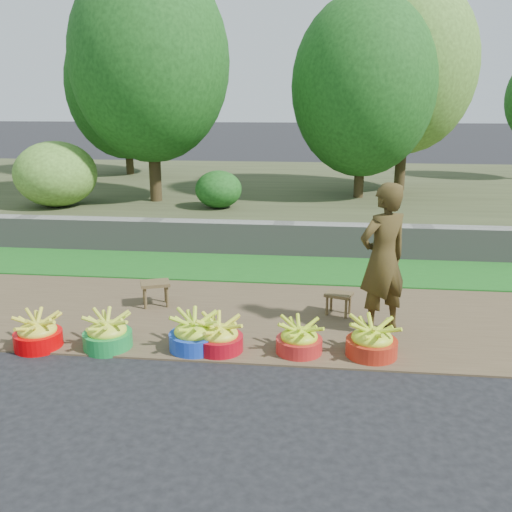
# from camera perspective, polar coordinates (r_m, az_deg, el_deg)

# --- Properties ---
(ground_plane) EXTENTS (120.00, 120.00, 0.00)m
(ground_plane) POSITION_cam_1_polar(r_m,az_deg,el_deg) (5.67, -0.11, -10.89)
(ground_plane) COLOR black
(ground_plane) RESTS_ON ground
(dirt_shoulder) EXTENTS (80.00, 2.50, 0.02)m
(dirt_shoulder) POSITION_cam_1_polar(r_m,az_deg,el_deg) (6.80, 1.12, -6.17)
(dirt_shoulder) COLOR brown
(dirt_shoulder) RESTS_ON ground
(grass_verge) EXTENTS (80.00, 1.50, 0.04)m
(grass_verge) POSITION_cam_1_polar(r_m,az_deg,el_deg) (8.68, 2.38, -1.27)
(grass_verge) COLOR #1A631B
(grass_verge) RESTS_ON ground
(retaining_wall) EXTENTS (80.00, 0.35, 0.55)m
(retaining_wall) POSITION_cam_1_polar(r_m,az_deg,el_deg) (9.44, 2.79, 1.69)
(retaining_wall) COLOR slate
(retaining_wall) RESTS_ON ground
(earth_bank) EXTENTS (80.00, 10.00, 0.50)m
(earth_bank) POSITION_cam_1_polar(r_m,az_deg,el_deg) (14.24, 4.13, 6.24)
(earth_bank) COLOR #3E4527
(earth_bank) RESTS_ON ground
(vegetation) EXTENTS (35.92, 8.00, 4.65)m
(vegetation) POSITION_cam_1_polar(r_m,az_deg,el_deg) (12.91, -3.10, 17.16)
(vegetation) COLOR #352A16
(vegetation) RESTS_ON earth_bank
(basin_a) EXTENTS (0.49, 0.49, 0.37)m
(basin_a) POSITION_cam_1_polar(r_m,az_deg,el_deg) (6.39, -20.99, -7.20)
(basin_a) COLOR #D70003
(basin_a) RESTS_ON ground
(basin_b) EXTENTS (0.51, 0.51, 0.38)m
(basin_b) POSITION_cam_1_polar(r_m,az_deg,el_deg) (6.15, -14.64, -7.49)
(basin_b) COLOR #178637
(basin_b) RESTS_ON ground
(basin_c) EXTENTS (0.53, 0.53, 0.39)m
(basin_c) POSITION_cam_1_polar(r_m,az_deg,el_deg) (5.95, -6.17, -7.79)
(basin_c) COLOR #193FBA
(basin_c) RESTS_ON ground
(basin_d) EXTENTS (0.49, 0.49, 0.37)m
(basin_d) POSITION_cam_1_polar(r_m,az_deg,el_deg) (5.90, -3.71, -8.07)
(basin_d) COLOR #A60917
(basin_d) RESTS_ON ground
(basin_e) EXTENTS (0.47, 0.47, 0.35)m
(basin_e) POSITION_cam_1_polar(r_m,az_deg,el_deg) (5.86, 4.33, -8.31)
(basin_e) COLOR #B41F1D
(basin_e) RESTS_ON ground
(basin_f) EXTENTS (0.52, 0.52, 0.39)m
(basin_f) POSITION_cam_1_polar(r_m,az_deg,el_deg) (5.89, 11.51, -8.33)
(basin_f) COLOR #A92513
(basin_f) RESTS_ON ground
(stool_left) EXTENTS (0.42, 0.37, 0.31)m
(stool_left) POSITION_cam_1_polar(r_m,az_deg,el_deg) (7.19, -10.04, -3.04)
(stool_left) COLOR brown
(stool_left) RESTS_ON dirt_shoulder
(stool_right) EXTENTS (0.36, 0.32, 0.27)m
(stool_right) POSITION_cam_1_polar(r_m,az_deg,el_deg) (6.87, 8.28, -4.12)
(stool_right) COLOR brown
(stool_right) RESTS_ON dirt_shoulder
(vendor_woman) EXTENTS (0.72, 0.67, 1.66)m
(vendor_woman) POSITION_cam_1_polar(r_m,az_deg,el_deg) (6.28, 12.58, -0.29)
(vendor_woman) COLOR black
(vendor_woman) RESTS_ON dirt_shoulder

